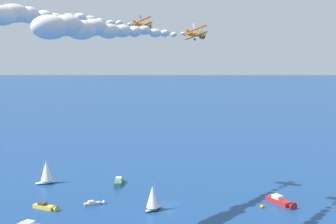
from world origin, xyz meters
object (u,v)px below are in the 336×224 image
motorboat_ahead (118,183)px  marker_buoy (262,207)px  wingwalker_lead (141,17)px  sailboat_inshore (46,172)px  biplane_lead (142,24)px  wingwalker_wingman (194,26)px  motorboat_offshore (95,203)px  biplane_wingman (195,34)px  motorboat_mid_cluster (47,207)px  sailboat_far_stbd (153,198)px  motorboat_trailing (282,202)px

motorboat_ahead → marker_buoy: motorboat_ahead is taller
wingwalker_lead → sailboat_inshore: bearing=-145.6°
biplane_lead → wingwalker_wingman: (20.55, 3.34, -1.46)m
sailboat_inshore → wingwalker_lead: size_ratio=5.98×
motorboat_offshore → biplane_wingman: (22.16, 19.29, 48.18)m
motorboat_mid_cluster → wingwalker_lead: 60.96m
sailboat_far_stbd → biplane_wingman: 46.50m
sailboat_far_stbd → sailboat_inshore: (-42.45, -15.66, 0.50)m
wingwalker_lead → wingwalker_wingman: wingwalker_lead is taller
sailboat_far_stbd → motorboat_offshore: bearing=-140.5°
motorboat_trailing → biplane_lead: bearing=-135.4°
motorboat_mid_cluster → biplane_lead: biplane_lead is taller
sailboat_inshore → biplane_lead: biplane_lead is taller
biplane_lead → wingwalker_wingman: 20.87m
sailboat_far_stbd → wingwalker_lead: wingwalker_lead is taller
motorboat_offshore → marker_buoy: marker_buoy is taller
sailboat_far_stbd → motorboat_mid_cluster: sailboat_far_stbd is taller
motorboat_offshore → biplane_lead: (1.06, 15.81, 51.76)m
motorboat_ahead → motorboat_offshore: bearing=-47.2°
motorboat_offshore → biplane_lead: size_ratio=0.81×
motorboat_ahead → motorboat_trailing: bearing=34.1°
biplane_lead → wingwalker_wingman: biplane_lead is taller
biplane_lead → sailboat_far_stbd: bearing=-20.0°
wingwalker_lead → motorboat_mid_cluster: bearing=-99.6°
motorboat_trailing → motorboat_mid_cluster: size_ratio=1.33×
motorboat_mid_cluster → sailboat_far_stbd: bearing=53.3°
motorboat_trailing → biplane_wingman: (-8.53, -25.77, 47.84)m
sailboat_far_stbd → motorboat_ahead: sailboat_far_stbd is taller
motorboat_trailing → sailboat_inshore: bearing=-140.3°
marker_buoy → biplane_lead: bearing=-141.7°
motorboat_offshore → biplane_wingman: bearing=41.0°
motorboat_offshore → biplane_lead: 54.13m
motorboat_offshore → marker_buoy: (29.34, 38.16, -0.07)m
marker_buoy → wingwalker_wingman: bearing=-112.1°
sailboat_inshore → motorboat_mid_cluster: (24.52, -8.37, -3.53)m
motorboat_offshore → motorboat_mid_cluster: (-4.30, -12.81, 0.16)m
biplane_lead → wingwalker_lead: size_ratio=4.92×
sailboat_far_stbd → sailboat_inshore: bearing=-159.8°
motorboat_trailing → biplane_wingman: bearing=-108.3°
sailboat_inshore → motorboat_trailing: size_ratio=0.88×
sailboat_inshore → motorboat_mid_cluster: size_ratio=1.16×
wingwalker_lead → motorboat_trailing: bearing=44.3°
sailboat_inshore → motorboat_trailing: bearing=39.7°
wingwalker_wingman → motorboat_mid_cluster: bearing=-129.0°
biplane_wingman → wingwalker_wingman: size_ratio=4.20×
motorboat_ahead → wingwalker_wingman: 61.46m
motorboat_offshore → wingwalker_wingman: bearing=41.5°
marker_buoy → biplane_lead: 63.13m
wingwalker_lead → biplane_wingman: bearing=9.5°
sailboat_far_stbd → motorboat_trailing: bearing=63.2°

